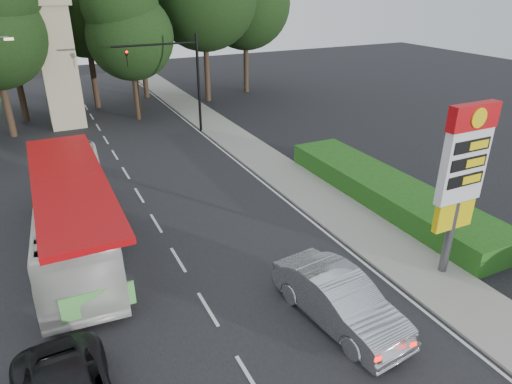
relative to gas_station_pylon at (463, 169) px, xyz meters
name	(u,v)px	position (x,y,z in m)	size (l,w,h in m)	color
road_surface	(151,215)	(-9.20, 10.01, -4.44)	(14.00, 80.00, 0.02)	black
sidewalk_right	(298,183)	(-0.70, 10.01, -4.39)	(3.00, 80.00, 0.12)	gray
hedge	(387,192)	(2.30, 6.01, -3.85)	(3.00, 14.00, 1.20)	#1A4F15
gas_station_pylon	(463,169)	(0.00, 0.00, 0.00)	(2.10, 0.45, 6.85)	#59595E
traffic_signal_mast	(180,71)	(-3.52, 22.00, 0.22)	(6.10, 0.35, 7.20)	black
monument	(58,60)	(-11.20, 28.01, 0.66)	(3.00, 3.00, 10.05)	tan
tree_monument_right	(128,17)	(-5.70, 27.51, 3.56)	(6.72, 6.72, 13.20)	#2D2116
transit_bus	(75,214)	(-12.70, 8.35, -2.81)	(2.76, 11.80, 3.29)	silver
sedan_silver	(340,300)	(-5.40, -0.50, -3.57)	(1.87, 5.35, 1.76)	#AEB1B6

